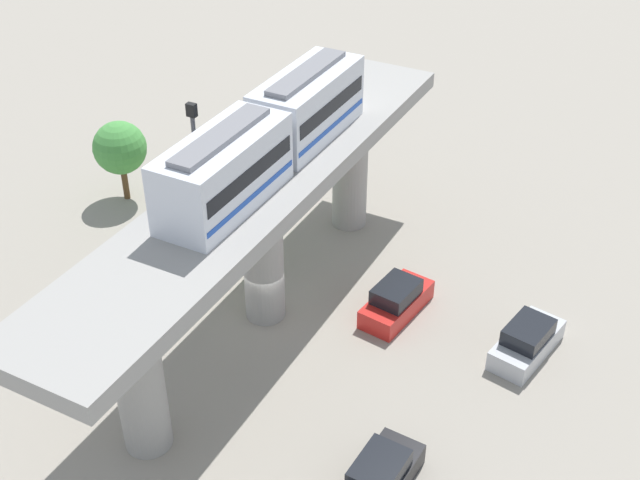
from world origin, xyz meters
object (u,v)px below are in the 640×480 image
parked_car_red (396,301)px  signal_post (200,195)px  parked_car_silver (527,341)px  parked_car_black (380,478)px  train (268,136)px  tree_near_viaduct (120,148)px  tree_mid_lot (207,201)px

parked_car_red → signal_post: 10.57m
parked_car_silver → signal_post: signal_post is taller
parked_car_silver → parked_car_black: bearing=85.7°
train → parked_car_silver: size_ratio=3.04×
parked_car_red → parked_car_silver: bearing=-171.7°
tree_near_viaduct → tree_mid_lot: size_ratio=0.92×
parked_car_silver → signal_post: bearing=21.4°
tree_near_viaduct → signal_post: 10.95m
tree_mid_lot → tree_near_viaduct: bearing=-17.8°
parked_car_black → tree_mid_lot: tree_mid_lot is taller
tree_near_viaduct → parked_car_red: bearing=172.5°
train → parked_car_black: (-9.18, 7.89, -8.44)m
parked_car_silver → tree_mid_lot: 17.22m
train → parked_car_black: bearing=139.3°
tree_mid_lot → train: bearing=158.0°
tree_near_viaduct → signal_post: (-9.33, 5.23, 2.35)m
signal_post → train: bearing=-168.2°
parked_car_black → parked_car_silver: size_ratio=0.96×
train → signal_post: (3.40, 0.71, -3.53)m
parked_car_black → signal_post: size_ratio=0.42×
tree_mid_lot → signal_post: (-1.75, 2.79, 2.35)m
tree_near_viaduct → tree_mid_lot: bearing=162.2°
parked_car_red → tree_mid_lot: 10.98m
tree_mid_lot → signal_post: size_ratio=0.52×
parked_car_red → tree_mid_lot: size_ratio=0.83×
tree_near_viaduct → parked_car_silver: bearing=174.6°
parked_car_red → tree_near_viaduct: (18.25, -2.40, 2.56)m
train → signal_post: 4.96m
parked_car_black → parked_car_red: same height
train → parked_car_red: bearing=-159.0°
tree_near_viaduct → tree_mid_lot: tree_mid_lot is taller
tree_mid_lot → signal_post: 4.05m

